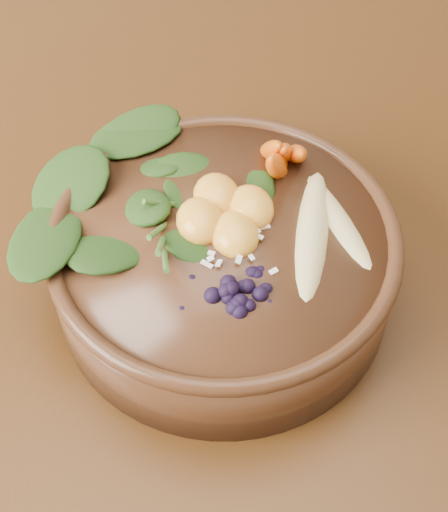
{
  "coord_description": "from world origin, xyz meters",
  "views": [
    {
      "loc": [
        -0.09,
        -0.49,
        1.27
      ],
      "look_at": [
        -0.02,
        -0.12,
        0.8
      ],
      "focal_mm": 50.0,
      "sensor_mm": 36.0,
      "label": 1
    }
  ],
  "objects": [
    {
      "name": "blueberry_pile",
      "position": [
        -0.02,
        -0.18,
        0.85
      ],
      "size": [
        0.15,
        0.12,
        0.04
      ],
      "primitive_type": null,
      "rotation": [
        0.0,
        0.0,
        -0.15
      ],
      "color": "black",
      "rests_on": "stoneware_bowl"
    },
    {
      "name": "dining_table",
      "position": [
        0.0,
        0.0,
        0.66
      ],
      "size": [
        1.6,
        0.9,
        0.75
      ],
      "color": "#331C0C",
      "rests_on": "ground"
    },
    {
      "name": "ground",
      "position": [
        0.0,
        0.0,
        0.0
      ],
      "size": [
        4.0,
        4.0,
        0.0
      ],
      "primitive_type": "plane",
      "color": "#381E0F",
      "rests_on": "ground"
    },
    {
      "name": "kale_heap",
      "position": [
        -0.05,
        -0.05,
        0.85
      ],
      "size": [
        0.21,
        0.2,
        0.04
      ],
      "primitive_type": null,
      "rotation": [
        0.0,
        0.0,
        -0.15
      ],
      "color": "#234215",
      "rests_on": "stoneware_bowl"
    },
    {
      "name": "stoneware_bowl",
      "position": [
        -0.02,
        -0.12,
        0.79
      ],
      "size": [
        0.33,
        0.33,
        0.08
      ],
      "primitive_type": "cylinder",
      "rotation": [
        0.0,
        0.0,
        -0.15
      ],
      "color": "#492A17",
      "rests_on": "dining_table"
    },
    {
      "name": "mandarin_cluster",
      "position": [
        -0.01,
        -0.1,
        0.84
      ],
      "size": [
        0.1,
        0.1,
        0.03
      ],
      "primitive_type": null,
      "rotation": [
        0.0,
        0.0,
        -0.15
      ],
      "color": "#F7A42E",
      "rests_on": "stoneware_bowl"
    },
    {
      "name": "coconut_flakes",
      "position": [
        -0.02,
        -0.14,
        0.83
      ],
      "size": [
        0.1,
        0.08,
        0.01
      ],
      "primitive_type": null,
      "rotation": [
        0.0,
        0.0,
        -0.15
      ],
      "color": "white",
      "rests_on": "stoneware_bowl"
    },
    {
      "name": "carrot_cluster",
      "position": [
        0.05,
        -0.05,
        0.87
      ],
      "size": [
        0.07,
        0.07,
        0.08
      ],
      "primitive_type": null,
      "rotation": [
        0.0,
        0.0,
        -0.15
      ],
      "color": "orange",
      "rests_on": "stoneware_bowl"
    },
    {
      "name": "banana_halves",
      "position": [
        0.07,
        -0.13,
        0.84
      ],
      "size": [
        0.09,
        0.16,
        0.03
      ],
      "rotation": [
        0.0,
        0.0,
        -0.15
      ],
      "color": "#E0CC84",
      "rests_on": "stoneware_bowl"
    }
  ]
}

